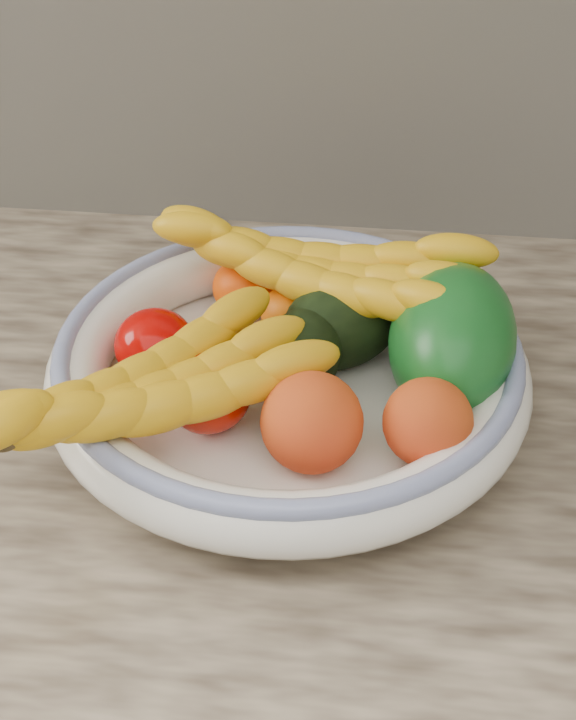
# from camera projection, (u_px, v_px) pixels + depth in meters

# --- Properties ---
(kitchen_counter) EXTENTS (2.44, 0.66, 1.40)m
(kitchen_counter) POSITION_uv_depth(u_px,v_px,m) (291.00, 708.00, 1.20)
(kitchen_counter) COLOR brown
(kitchen_counter) RESTS_ON ground
(fruit_bowl) EXTENTS (0.39, 0.39, 0.08)m
(fruit_bowl) POSITION_uv_depth(u_px,v_px,m) (288.00, 371.00, 0.89)
(fruit_bowl) COLOR white
(fruit_bowl) RESTS_ON kitchen_counter
(clementine_back_left) EXTENTS (0.07, 0.07, 0.05)m
(clementine_back_left) POSITION_uv_depth(u_px,v_px,m) (244.00, 287.00, 0.98)
(clementine_back_left) COLOR #FF5105
(clementine_back_left) RESTS_ON fruit_bowl
(clementine_back_right) EXTENTS (0.07, 0.07, 0.05)m
(clementine_back_right) POSITION_uv_depth(u_px,v_px,m) (338.00, 300.00, 0.96)
(clementine_back_right) COLOR #E95704
(clementine_back_right) RESTS_ON fruit_bowl
(clementine_back_mid) EXTENTS (0.06, 0.06, 0.05)m
(clementine_back_mid) POSITION_uv_depth(u_px,v_px,m) (290.00, 312.00, 0.95)
(clementine_back_mid) COLOR #E46304
(clementine_back_mid) RESTS_ON fruit_bowl
(clementine_extra) EXTENTS (0.05, 0.05, 0.05)m
(clementine_extra) POSITION_uv_depth(u_px,v_px,m) (343.00, 293.00, 0.97)
(clementine_extra) COLOR #F26005
(clementine_extra) RESTS_ON fruit_bowl
(tomato_left) EXTENTS (0.08, 0.08, 0.06)m
(tomato_left) POSITION_uv_depth(u_px,v_px,m) (155.00, 345.00, 0.89)
(tomato_left) COLOR #B60300
(tomato_left) RESTS_ON fruit_bowl
(tomato_near_left) EXTENTS (0.09, 0.09, 0.06)m
(tomato_near_left) POSITION_uv_depth(u_px,v_px,m) (207.00, 393.00, 0.84)
(tomato_near_left) COLOR #C21100
(tomato_near_left) RESTS_ON fruit_bowl
(avocado_center) EXTENTS (0.07, 0.10, 0.06)m
(avocado_center) POSITION_uv_depth(u_px,v_px,m) (303.00, 352.00, 0.88)
(avocado_center) COLOR black
(avocado_center) RESTS_ON fruit_bowl
(avocado_right) EXTENTS (0.14, 0.13, 0.08)m
(avocado_right) POSITION_uv_depth(u_px,v_px,m) (342.00, 322.00, 0.92)
(avocado_right) COLOR black
(avocado_right) RESTS_ON fruit_bowl
(green_mango) EXTENTS (0.13, 0.16, 0.14)m
(green_mango) POSITION_uv_depth(u_px,v_px,m) (452.00, 340.00, 0.88)
(green_mango) COLOR #0E4D17
(green_mango) RESTS_ON fruit_bowl
(peach_front) EXTENTS (0.09, 0.09, 0.08)m
(peach_front) POSITION_uv_depth(u_px,v_px,m) (312.00, 422.00, 0.81)
(peach_front) COLOR orange
(peach_front) RESTS_ON fruit_bowl
(peach_right) EXTENTS (0.09, 0.09, 0.07)m
(peach_right) POSITION_uv_depth(u_px,v_px,m) (428.00, 422.00, 0.81)
(peach_right) COLOR orange
(peach_right) RESTS_ON fruit_bowl
(banana_bunch_back) EXTENTS (0.33, 0.18, 0.09)m
(banana_bunch_back) POSITION_uv_depth(u_px,v_px,m) (315.00, 277.00, 0.93)
(banana_bunch_back) COLOR yellow
(banana_bunch_back) RESTS_ON fruit_bowl
(banana_bunch_front) EXTENTS (0.31, 0.29, 0.08)m
(banana_bunch_front) POSITION_uv_depth(u_px,v_px,m) (145.00, 400.00, 0.81)
(banana_bunch_front) COLOR gold
(banana_bunch_front) RESTS_ON fruit_bowl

